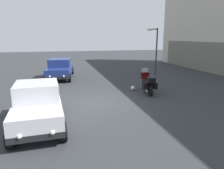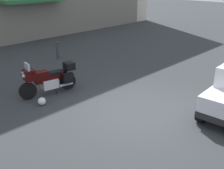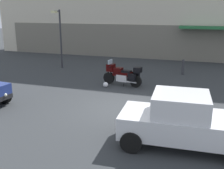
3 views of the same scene
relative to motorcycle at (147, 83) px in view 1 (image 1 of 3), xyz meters
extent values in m
plane|color=#2D3033|center=(1.13, -3.49, -0.62)|extent=(80.00, 80.00, 0.00)
cylinder|color=black|center=(-0.84, 0.15, -0.30)|extent=(0.65, 0.25, 0.64)
cylinder|color=black|center=(0.75, -0.13, -0.30)|extent=(0.65, 0.25, 0.64)
cylinder|color=#B7B7BC|center=(-0.82, 0.14, 0.13)|extent=(0.33, 0.12, 0.68)
cube|color=#B7B7BC|center=(0.00, 0.00, -0.20)|extent=(0.66, 0.50, 0.36)
cube|color=black|center=(0.00, 0.00, 0.04)|extent=(1.13, 0.46, 0.28)
cube|color=black|center=(-0.30, 0.05, 0.22)|extent=(0.57, 0.42, 0.24)
cube|color=black|center=(0.19, -0.03, 0.18)|extent=(0.60, 0.39, 0.12)
cube|color=black|center=(-0.72, 0.13, 0.30)|extent=(0.43, 0.49, 0.40)
cube|color=#8C9EAD|center=(-0.76, 0.13, 0.60)|extent=(0.15, 0.41, 0.28)
sphere|color=#EAEACC|center=(-0.90, 0.16, 0.30)|extent=(0.14, 0.14, 0.14)
cylinder|color=black|center=(-0.65, 0.11, 0.40)|extent=(0.14, 0.62, 0.04)
cylinder|color=#B7B7BC|center=(0.55, -0.30, -0.32)|extent=(0.56, 0.18, 0.09)
cube|color=black|center=(0.59, -0.38, -0.04)|extent=(0.43, 0.26, 0.36)
cube|color=black|center=(0.68, 0.17, -0.04)|extent=(0.43, 0.26, 0.36)
cube|color=black|center=(0.85, -0.14, 0.33)|extent=(0.42, 0.46, 0.28)
cylinder|color=black|center=(0.11, -0.20, -0.47)|extent=(0.04, 0.13, 0.29)
sphere|color=silver|center=(-0.77, -0.63, -0.48)|extent=(0.28, 0.28, 0.28)
cube|color=silver|center=(3.58, -5.88, 0.04)|extent=(3.88, 1.84, 0.68)
cube|color=silver|center=(3.43, -5.89, 0.70)|extent=(1.68, 1.59, 0.64)
cube|color=#8C9EAD|center=(4.18, -5.85, 0.70)|extent=(0.13, 1.40, 0.54)
cube|color=#8C9EAD|center=(2.68, -5.93, 0.70)|extent=(0.13, 1.40, 0.51)
cube|color=black|center=(5.43, -5.79, -0.20)|extent=(0.21, 1.64, 0.20)
cube|color=black|center=(1.74, -5.98, -0.20)|extent=(0.21, 1.64, 0.20)
cylinder|color=black|center=(4.99, -5.03, -0.30)|extent=(0.65, 0.25, 0.64)
cylinder|color=black|center=(5.07, -6.59, -0.30)|extent=(0.65, 0.25, 0.64)
cylinder|color=black|center=(2.09, -5.18, -0.30)|extent=(0.65, 0.25, 0.64)
cylinder|color=black|center=(2.18, -6.74, -0.30)|extent=(0.65, 0.25, 0.64)
sphere|color=silver|center=(5.46, -5.33, -0.08)|extent=(0.14, 0.14, 0.14)
sphere|color=silver|center=(5.50, -6.23, -0.08)|extent=(0.14, 0.14, 0.14)
cube|color=navy|center=(-6.05, -5.00, 0.02)|extent=(4.68, 2.29, 0.64)
cube|color=navy|center=(-6.00, -5.00, 0.64)|extent=(2.08, 1.83, 0.60)
cube|color=#8C9EAD|center=(-5.11, -5.11, 0.64)|extent=(0.24, 1.49, 0.51)
cube|color=#8C9EAD|center=(-6.89, -4.90, 0.64)|extent=(0.24, 1.49, 0.48)
cube|color=black|center=(-3.86, -5.26, -0.20)|extent=(0.33, 1.76, 0.20)
cube|color=black|center=(-8.23, -4.73, -0.20)|extent=(0.33, 1.76, 0.20)
cylinder|color=black|center=(-4.16, -4.38, -0.30)|extent=(0.66, 0.29, 0.64)
cylinder|color=black|center=(-4.36, -6.05, -0.30)|extent=(0.66, 0.29, 0.64)
cylinder|color=black|center=(-7.74, -3.95, -0.30)|extent=(0.66, 0.29, 0.64)
cylinder|color=black|center=(-7.94, -5.62, -0.30)|extent=(0.66, 0.29, 0.64)
sphere|color=silver|center=(-3.76, -4.79, -0.08)|extent=(0.14, 0.14, 0.14)
sphere|color=silver|center=(-3.87, -5.75, -0.08)|extent=(0.14, 0.14, 0.14)
cylinder|color=#2D2D33|center=(-5.36, 3.07, 1.38)|extent=(0.12, 0.12, 4.00)
cylinder|color=#2D2D33|center=(-5.36, 2.72, 3.28)|extent=(0.08, 0.70, 0.08)
cube|color=beige|center=(-5.36, 2.37, 3.23)|extent=(0.28, 0.36, 0.16)
camera|label=1|loc=(11.47, -5.03, 2.67)|focal=34.06mm
camera|label=2|loc=(-5.13, -8.33, 3.62)|focal=43.22mm
camera|label=3|loc=(3.80, -13.46, 3.36)|focal=42.63mm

